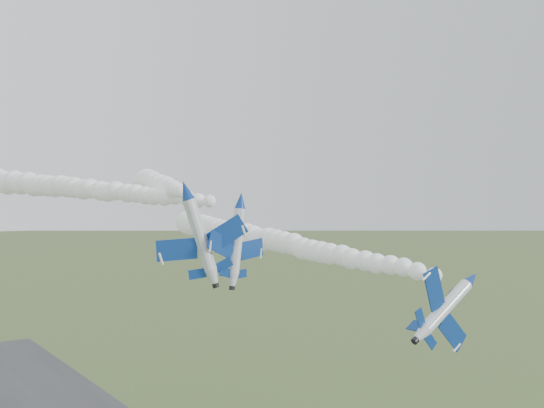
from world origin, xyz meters
The scene contains 6 objects.
jet_lead centered at (15.51, -5.54, 35.59)m, with size 5.06×11.40×8.11m.
smoke_trail_jet_lead centered at (17.97, 33.62, 37.51)m, with size 4.72×72.93×4.72m, color white, non-canonical shape.
jet_pair_left centered at (-2.60, 23.94, 45.22)m, with size 11.56×13.95×4.58m.
smoke_trail_jet_pair_left centered at (8.53, 55.52, 46.81)m, with size 5.26×59.46×5.26m, color white, non-canonical shape.
jet_pair_right centered at (5.43, 23.42, 43.93)m, with size 10.95×12.89×3.46m.
smoke_trail_jet_pair_right centered at (-4.17, 60.44, 46.15)m, with size 4.72×69.56×4.72m, color white, non-canonical shape.
Camera 1 is at (-38.53, -44.69, 43.40)m, focal length 40.00 mm.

